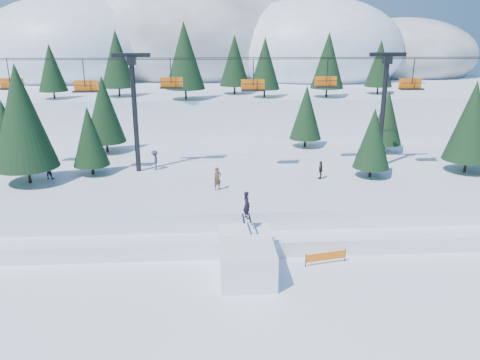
{
  "coord_description": "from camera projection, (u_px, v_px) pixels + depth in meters",
  "views": [
    {
      "loc": [
        -2.5,
        -22.96,
        14.25
      ],
      "look_at": [
        -0.63,
        6.0,
        5.2
      ],
      "focal_mm": 35.0,
      "sensor_mm": 36.0,
      "label": 1
    }
  ],
  "objects": [
    {
      "name": "banner_near",
      "position": [
        326.0,
        256.0,
        30.19
      ],
      "size": [
        2.8,
        0.66,
        0.9
      ],
      "color": "black",
      "rests_on": "ground"
    },
    {
      "name": "conifer_stand",
      "position": [
        252.0,
        118.0,
        42.13
      ],
      "size": [
        61.34,
        16.78,
        9.7
      ],
      "color": "black",
      "rests_on": "mid_shelf"
    },
    {
      "name": "mid_shelf",
      "position": [
        238.0,
        182.0,
        43.05
      ],
      "size": [
        70.0,
        22.0,
        2.5
      ],
      "primitive_type": "cube",
      "color": "white",
      "rests_on": "ground"
    },
    {
      "name": "banner_far",
      "position": [
        389.0,
        243.0,
        32.07
      ],
      "size": [
        2.85,
        0.23,
        0.9
      ],
      "color": "black",
      "rests_on": "ground"
    },
    {
      "name": "ground",
      "position": [
        258.0,
        300.0,
        26.27
      ],
      "size": [
        160.0,
        160.0,
        0.0
      ],
      "primitive_type": "plane",
      "color": "white",
      "rests_on": "ground"
    },
    {
      "name": "distant_skiers",
      "position": [
        217.0,
        162.0,
        41.53
      ],
      "size": [
        30.52,
        9.48,
        1.86
      ],
      "color": "#39271D",
      "rests_on": "mid_shelf"
    },
    {
      "name": "mountain_ridge",
      "position": [
        196.0,
        59.0,
        92.97
      ],
      "size": [
        119.0,
        60.88,
        26.46
      ],
      "color": "white",
      "rests_on": "ground"
    },
    {
      "name": "chairlift",
      "position": [
        247.0,
        94.0,
        40.73
      ],
      "size": [
        46.0,
        3.21,
        10.28
      ],
      "color": "black",
      "rests_on": "mid_shelf"
    },
    {
      "name": "jump_kicker",
      "position": [
        247.0,
        259.0,
        28.42
      ],
      "size": [
        3.27,
        4.45,
        5.03
      ],
      "color": "white",
      "rests_on": "ground"
    },
    {
      "name": "berm",
      "position": [
        247.0,
        233.0,
        33.73
      ],
      "size": [
        70.0,
        6.0,
        1.1
      ],
      "primitive_type": "cube",
      "color": "white",
      "rests_on": "ground"
    }
  ]
}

